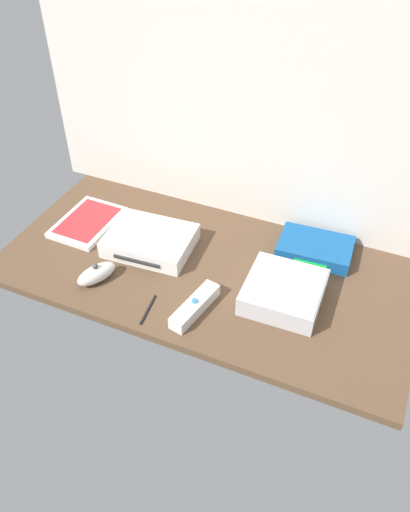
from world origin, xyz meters
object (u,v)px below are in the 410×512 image
object	(u,v)px
remote_wand	(195,306)
game_case	(88,222)
mini_computer	(284,291)
remote_nunchuk	(97,274)
network_router	(315,248)
game_console	(150,241)
stylus_pen	(148,309)

from	to	relation	value
remote_wand	game_case	bearing A→B (deg)	167.53
mini_computer	remote_nunchuk	world-z (taller)	mini_computer
mini_computer	remote_nunchuk	size ratio (longest dim) A/B	1.60
game_case	network_router	xyz separation A→B (cm)	(58.67, 12.91, 0.94)
game_console	remote_wand	size ratio (longest dim) A/B	1.45
game_case	network_router	world-z (taller)	network_router
mini_computer	game_case	xyz separation A→B (cm)	(-56.21, 5.80, -1.88)
mini_computer	game_case	distance (cm)	56.54
game_console	network_router	world-z (taller)	game_console
mini_computer	remote_wand	size ratio (longest dim) A/B	1.15
game_case	remote_nunchuk	bearing A→B (deg)	-49.68
remote_nunchuk	mini_computer	bearing A→B (deg)	40.01
network_router	remote_nunchuk	world-z (taller)	remote_nunchuk
remote_nunchuk	game_case	bearing A→B (deg)	154.03
remote_wand	stylus_pen	world-z (taller)	remote_wand
network_router	remote_wand	distance (cm)	35.59
mini_computer	stylus_pen	size ratio (longest dim) A/B	1.95
game_console	mini_computer	world-z (taller)	mini_computer
remote_nunchuk	stylus_pen	size ratio (longest dim) A/B	1.21
remote_nunchuk	stylus_pen	xyz separation A→B (cm)	(15.59, -3.69, -1.69)
game_case	network_router	bearing A→B (deg)	13.51
remote_wand	remote_nunchuk	bearing A→B (deg)	-168.52
game_case	remote_nunchuk	size ratio (longest dim) A/B	1.76
network_router	remote_nunchuk	size ratio (longest dim) A/B	1.71
game_console	remote_nunchuk	world-z (taller)	remote_nunchuk
game_case	mini_computer	bearing A→B (deg)	-4.80
remote_wand	remote_nunchuk	xyz separation A→B (cm)	(-25.28, -0.27, 0.53)
network_router	remote_wand	bearing A→B (deg)	-126.42
mini_computer	remote_nunchuk	xyz separation A→B (cm)	(-42.12, -11.46, -0.60)
game_console	mini_computer	size ratio (longest dim) A/B	1.26
game_console	game_case	world-z (taller)	game_console
remote_wand	game_console	bearing A→B (deg)	152.53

